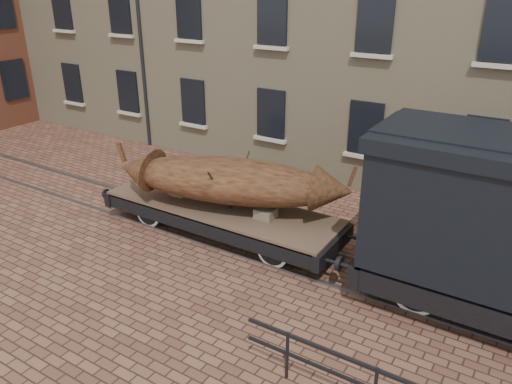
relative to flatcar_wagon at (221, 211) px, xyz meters
The scene contains 4 objects.
ground 1.37m from the flatcar_wagon, ahead, with size 90.00×90.00×0.00m, color brown.
rail_track 1.35m from the flatcar_wagon, ahead, with size 30.00×1.52×0.06m.
flatcar_wagon is the anchor object (origin of this frame).
iron_boat 1.05m from the flatcar_wagon, ahead, with size 6.48×3.26×1.57m.
Camera 1 is at (6.20, -9.95, 6.63)m, focal length 35.00 mm.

